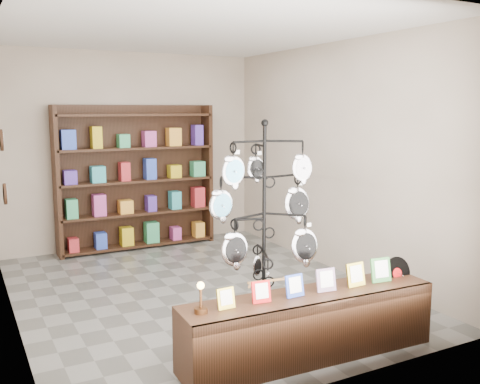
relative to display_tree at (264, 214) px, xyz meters
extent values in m
plane|color=slate|center=(-0.04, 1.48, -1.18)|extent=(5.00, 5.00, 0.00)
plane|color=#BEAD99|center=(-0.04, 3.98, 0.32)|extent=(4.00, 0.00, 4.00)
plane|color=#BEAD99|center=(-0.04, -1.02, 0.32)|extent=(4.00, 0.00, 4.00)
plane|color=#BEAD99|center=(-2.04, 1.48, 0.32)|extent=(0.00, 5.00, 5.00)
plane|color=#BEAD99|center=(1.96, 1.48, 0.32)|extent=(0.00, 5.00, 5.00)
plane|color=white|center=(-0.04, 1.48, 1.82)|extent=(5.00, 5.00, 0.00)
cylinder|color=black|center=(0.00, 0.00, -1.17)|extent=(0.50, 0.50, 0.03)
cylinder|color=black|center=(0.00, 0.00, -0.19)|extent=(0.04, 0.04, 2.00)
sphere|color=black|center=(0.00, 0.00, 0.83)|extent=(0.07, 0.07, 0.07)
ellipsoid|color=silver|center=(0.05, 0.20, -0.56)|extent=(0.11, 0.06, 0.21)
cube|color=#B7854C|center=(-0.11, -0.26, -0.55)|extent=(0.38, 0.07, 0.04)
cube|color=black|center=(0.13, -0.56, -0.90)|extent=(2.34, 0.58, 0.57)
cube|color=gold|center=(-0.66, -0.53, -0.53)|extent=(0.15, 0.06, 0.17)
cube|color=red|center=(-0.35, -0.54, -0.52)|extent=(0.16, 0.06, 0.18)
cube|color=#263FA5|center=(-0.03, -0.56, -0.52)|extent=(0.17, 0.06, 0.19)
cube|color=#E54C33|center=(0.29, -0.57, -0.51)|extent=(0.18, 0.07, 0.20)
cube|color=gold|center=(0.60, -0.59, -0.51)|extent=(0.19, 0.07, 0.21)
cube|color=#337233|center=(0.89, -0.60, -0.50)|extent=(0.20, 0.07, 0.22)
cylinder|color=black|center=(1.13, -0.56, -0.58)|extent=(0.32, 0.09, 0.31)
cylinder|color=red|center=(1.13, -0.56, -0.58)|extent=(0.11, 0.03, 0.10)
cylinder|color=#4B2B15|center=(-0.87, -0.52, -0.59)|extent=(0.11, 0.11, 0.04)
cylinder|color=#4B2B15|center=(-0.87, -0.52, -0.50)|extent=(0.02, 0.02, 0.15)
sphere|color=#FFBF59|center=(-0.87, -0.52, -0.39)|extent=(0.06, 0.06, 0.06)
cube|color=black|center=(-0.04, 3.92, -0.08)|extent=(2.40, 0.04, 2.20)
cube|color=black|center=(-1.22, 3.76, -0.08)|extent=(0.06, 0.36, 2.20)
cube|color=black|center=(1.14, 3.76, -0.08)|extent=(0.06, 0.36, 2.20)
cube|color=black|center=(-0.04, 3.76, -1.13)|extent=(2.36, 0.36, 0.04)
cube|color=black|center=(-0.04, 3.76, -0.63)|extent=(2.36, 0.36, 0.03)
cube|color=black|center=(-0.04, 3.76, -0.13)|extent=(2.36, 0.36, 0.04)
cube|color=black|center=(-0.04, 3.76, 0.37)|extent=(2.36, 0.36, 0.04)
cube|color=black|center=(-0.04, 3.76, 0.87)|extent=(2.36, 0.36, 0.04)
cylinder|color=black|center=(-2.01, 2.28, 0.62)|extent=(0.03, 0.24, 0.24)
cylinder|color=black|center=(-2.01, 2.28, 0.02)|extent=(0.03, 0.24, 0.24)
camera|label=1|loc=(-2.47, -4.15, 0.95)|focal=40.00mm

